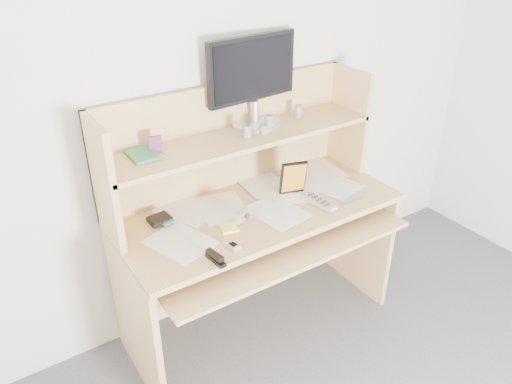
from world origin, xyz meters
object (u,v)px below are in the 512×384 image
tv_remote (319,202)px  monitor (253,78)px  desk (250,210)px  keyboard (238,247)px  game_case (293,178)px

tv_remote → monitor: 0.68m
desk → keyboard: desk is taller
desk → game_case: size_ratio=7.55×
keyboard → game_case: 0.47m
tv_remote → monitor: size_ratio=0.39×
desk → game_case: desk is taller
keyboard → tv_remote: 0.47m
desk → game_case: (0.21, -0.06, 0.15)m
tv_remote → game_case: (-0.05, 0.15, 0.08)m
monitor → tv_remote: bearing=-75.9°
desk → monitor: bearing=53.3°
keyboard → desk: bearing=48.9°
desk → keyboard: size_ratio=3.12×
desk → game_case: 0.27m
keyboard → tv_remote: size_ratio=2.28×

